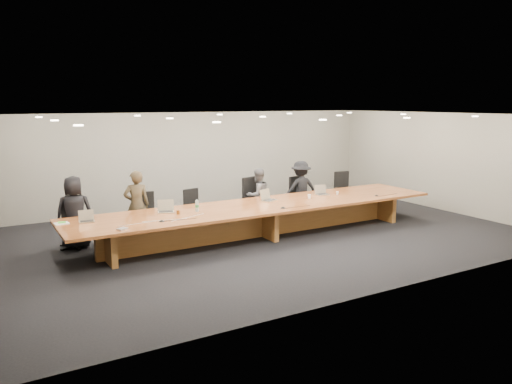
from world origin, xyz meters
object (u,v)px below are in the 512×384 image
laptop_b (166,206)px  water_bottle (197,206)px  mic_center (283,208)px  laptop_e (323,190)px  conference_table (262,214)px  paper_cup_near (309,196)px  person_d (301,189)px  laptop_d (269,195)px  chair_right (301,196)px  person_b (137,205)px  chair_mid_left (196,209)px  paper_cup_far (337,193)px  av_box (122,229)px  chair_left (147,215)px  laptop_a (87,216)px  chair_far_left (72,225)px  person_c (258,195)px  mic_left (162,221)px  mic_right (377,195)px  chair_far_right (345,191)px  chair_mid_right (256,200)px  person_a (75,212)px  amber_mug (178,212)px

laptop_b → water_bottle: 0.67m
laptop_b → mic_center: 2.59m
laptop_e → water_bottle: size_ratio=1.34×
conference_table → paper_cup_near: bearing=2.9°
person_d → laptop_d: 1.85m
chair_right → person_b: size_ratio=0.69×
chair_mid_left → mic_center: bearing=-68.5°
paper_cup_far → av_box: bearing=-172.4°
laptop_e → paper_cup_near: laptop_e is taller
laptop_e → water_bottle: laptop_e is taller
chair_mid_left → mic_center: chair_mid_left is taller
conference_table → chair_left: size_ratio=8.49×
laptop_a → paper_cup_far: bearing=5.4°
laptop_e → mic_center: size_ratio=2.51×
person_d → laptop_a: bearing=17.5°
chair_far_left → water_bottle: 2.68m
person_c → person_d: (1.35, -0.02, 0.06)m
chair_mid_left → paper_cup_near: bearing=-39.5°
paper_cup_near → mic_left: paper_cup_near is taller
person_c → water_bottle: bearing=20.3°
chair_left → water_bottle: chair_left is taller
person_d → paper_cup_near: bearing=72.2°
person_c → mic_right: 3.03m
laptop_a → chair_far_right: bearing=14.6°
chair_mid_right → laptop_d: (-0.16, -0.92, 0.29)m
chair_mid_right → chair_far_right: (3.03, 0.07, -0.04)m
person_a → person_c: size_ratio=1.11×
chair_right → chair_far_left: bearing=165.8°
laptop_e → av_box: 5.49m
chair_right → paper_cup_far: size_ratio=13.71×
person_d → laptop_b: person_d is taller
chair_mid_right → water_bottle: size_ratio=4.96×
amber_mug → paper_cup_near: bearing=0.6°
mic_right → mic_center: bearing=-178.9°
chair_mid_right → laptop_a: size_ratio=4.07×
chair_mid_right → laptop_e: size_ratio=3.70×
person_c → chair_left: bearing=-7.4°
laptop_b → mic_left: bearing=-97.4°
mic_left → person_b: bearing=90.4°
laptop_d → paper_cup_far: size_ratio=4.52×
person_c → laptop_a: (-4.51, -0.97, 0.16)m
laptop_a → chair_far_left: bearing=105.3°
water_bottle → laptop_b: bearing=157.8°
person_a → person_b: size_ratio=0.99×
laptop_e → laptop_a: bearing=-173.5°
person_c → laptop_b: 3.00m
laptop_a → mic_left: size_ratio=2.58×
water_bottle → paper_cup_near: water_bottle is taller
person_c → paper_cup_near: size_ratio=14.56×
av_box → mic_right: size_ratio=1.61×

